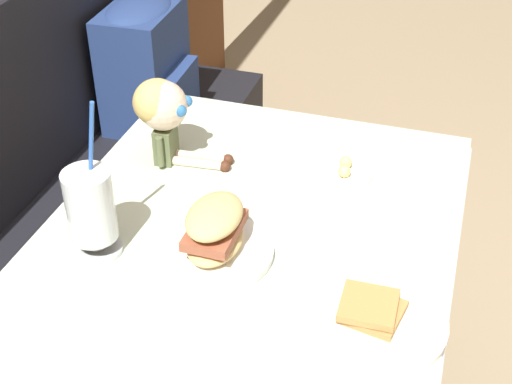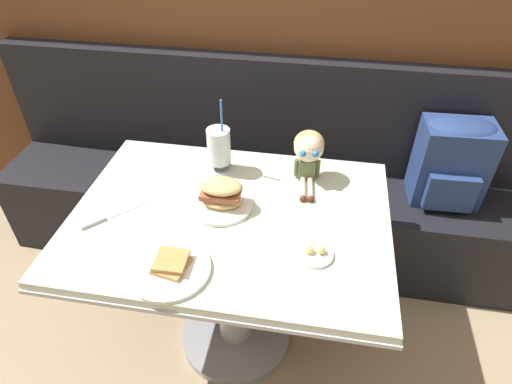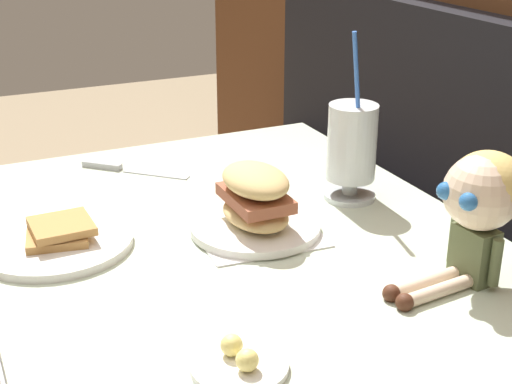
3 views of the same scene
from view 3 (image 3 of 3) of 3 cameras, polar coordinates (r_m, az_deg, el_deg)
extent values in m
cube|color=beige|center=(1.20, -0.84, -4.73)|extent=(1.10, 0.80, 0.03)
cube|color=#B7BABF|center=(1.21, -0.84, -5.70)|extent=(1.11, 0.81, 0.02)
cylinder|color=white|center=(1.23, -15.35, -3.78)|extent=(0.25, 0.25, 0.01)
cube|color=#B78447|center=(1.22, -15.21, -3.30)|extent=(0.11, 0.11, 0.01)
cube|color=#B78447|center=(1.21, -14.90, -2.57)|extent=(0.10, 0.10, 0.01)
cylinder|color=silver|center=(1.38, 7.27, -0.27)|extent=(0.10, 0.10, 0.01)
cylinder|color=silver|center=(1.37, 7.31, 0.50)|extent=(0.03, 0.03, 0.03)
cylinder|color=silver|center=(1.34, 7.48, 3.86)|extent=(0.09, 0.09, 0.14)
cylinder|color=pink|center=(1.35, 7.46, 3.32)|extent=(0.08, 0.08, 0.11)
cylinder|color=blue|center=(1.30, 7.89, 7.62)|extent=(0.02, 0.04, 0.22)
cube|color=white|center=(1.24, -0.05, -3.03)|extent=(0.21, 0.21, 0.00)
cylinder|color=white|center=(1.23, -0.05, -2.70)|extent=(0.22, 0.22, 0.01)
ellipsoid|color=tan|center=(1.22, -0.05, -1.66)|extent=(0.15, 0.10, 0.04)
cube|color=#995138|center=(1.21, -0.05, -0.45)|extent=(0.14, 0.09, 0.02)
ellipsoid|color=tan|center=(1.20, -0.05, 0.95)|extent=(0.15, 0.10, 0.04)
cylinder|color=white|center=(0.91, -1.30, -13.36)|extent=(0.12, 0.12, 0.01)
sphere|color=#F4E07A|center=(0.91, -1.91, -11.81)|extent=(0.03, 0.03, 0.03)
sphere|color=#F4E07A|center=(0.88, -0.69, -12.95)|extent=(0.03, 0.03, 0.03)
cube|color=silver|center=(1.49, -7.78, 1.40)|extent=(0.11, 0.12, 0.00)
cube|color=#B2B5BA|center=(1.55, -11.89, 2.06)|extent=(0.07, 0.07, 0.01)
cube|color=#5B6642|center=(1.12, 16.60, -4.62)|extent=(0.07, 0.05, 0.08)
sphere|color=beige|center=(1.08, 17.17, -0.01)|extent=(0.11, 0.11, 0.11)
ellipsoid|color=#D8B766|center=(1.08, 17.65, 0.50)|extent=(0.12, 0.11, 0.10)
sphere|color=#2D6BB2|center=(1.06, 14.53, 0.08)|extent=(0.03, 0.03, 0.03)
sphere|color=#2D6BB2|center=(1.03, 16.21, -0.73)|extent=(0.03, 0.03, 0.03)
cylinder|color=beige|center=(1.09, 12.93, -6.89)|extent=(0.03, 0.12, 0.02)
cylinder|color=beige|center=(1.07, 13.93, -7.51)|extent=(0.03, 0.12, 0.02)
sphere|color=#4C2819|center=(1.05, 10.49, -7.76)|extent=(0.03, 0.03, 0.03)
sphere|color=#4C2819|center=(1.04, 11.49, -8.42)|extent=(0.03, 0.03, 0.03)
cylinder|color=#5B6642|center=(1.14, 15.16, -3.65)|extent=(0.02, 0.02, 0.07)
cylinder|color=#5B6642|center=(1.09, 18.15, -5.24)|extent=(0.02, 0.02, 0.07)
camera|label=1|loc=(2.02, -26.00, 30.76)|focal=50.42mm
camera|label=2|loc=(1.07, -80.72, 32.05)|focal=30.44mm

